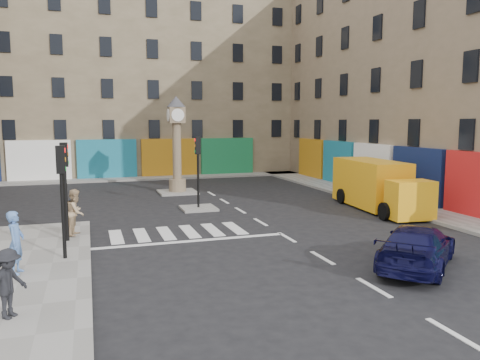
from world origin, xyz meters
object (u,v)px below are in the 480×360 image
traffic_light_island (198,161)px  traffic_light_left_near (62,184)px  clock_pillar (177,138)px  pedestrian_blue (16,242)px  navy_sedan (417,246)px  traffic_light_left_far (65,176)px  yellow_van (377,186)px  pedestrian_tan (76,212)px  pedestrian_dark (8,283)px

traffic_light_island → traffic_light_left_near: bearing=-128.9°
clock_pillar → pedestrian_blue: bearing=-116.7°
clock_pillar → traffic_light_island: bearing=-90.0°
navy_sedan → pedestrian_blue: 12.27m
traffic_light_left_far → yellow_van: size_ratio=0.52×
traffic_light_left_near → clock_pillar: 15.19m
traffic_light_island → navy_sedan: (4.37, -11.83, -1.91)m
yellow_van → pedestrian_tan: 15.09m
traffic_light_left_near → pedestrian_blue: (-1.27, -1.22, -1.53)m
traffic_light_island → yellow_van: traffic_light_island is taller
traffic_light_left_near → pedestrian_blue: size_ratio=1.97×
pedestrian_tan → pedestrian_dark: 7.97m
traffic_light_left_near → yellow_van: bearing=18.0°
pedestrian_blue → pedestrian_tan: size_ratio=1.03×
pedestrian_blue → traffic_light_left_far: bearing=-9.2°
navy_sedan → traffic_light_island: bearing=-21.7°
pedestrian_blue → traffic_light_left_near: bearing=-35.9°
navy_sedan → pedestrian_tan: 12.66m
traffic_light_left_far → clock_pillar: clock_pillar is taller
pedestrian_blue → pedestrian_dark: 3.42m
traffic_light_island → pedestrian_blue: bearing=-130.0°
traffic_light_left_far → pedestrian_tan: (0.30, 0.84, -1.56)m
pedestrian_dark → traffic_light_left_far: bearing=24.7°
clock_pillar → navy_sedan: size_ratio=1.30×
traffic_light_island → pedestrian_blue: traffic_light_island is taller
traffic_light_island → clock_pillar: (0.00, 6.00, 0.96)m
traffic_light_left_far → navy_sedan: traffic_light_left_far is taller
traffic_light_left_far → pedestrian_dark: traffic_light_left_far is taller
clock_pillar → pedestrian_dark: (-7.29, -18.42, -2.59)m
navy_sedan → clock_pillar: bearing=-28.2°
traffic_light_left_far → pedestrian_dark: (-0.99, -7.03, -1.66)m
pedestrian_blue → pedestrian_tan: (1.57, 4.46, -0.02)m
traffic_light_left_far → yellow_van: bearing=9.5°
traffic_light_left_near → traffic_light_island: bearing=51.1°
traffic_light_left_far → navy_sedan: bearing=-31.1°
traffic_light_left_near → pedestrian_dark: 5.01m
navy_sedan → pedestrian_dark: size_ratio=2.90×
traffic_light_left_far → traffic_light_island: 8.30m
traffic_light_left_far → yellow_van: 15.57m
clock_pillar → pedestrian_dark: bearing=-111.6°
traffic_light_left_near → traffic_light_island: 10.03m
traffic_light_island → navy_sedan: bearing=-69.7°
pedestrian_dark → navy_sedan: bearing=-54.3°
clock_pillar → pedestrian_blue: clock_pillar is taller
navy_sedan → yellow_van: bearing=-69.2°
navy_sedan → pedestrian_blue: size_ratio=2.50×
yellow_van → pedestrian_blue: 17.68m
pedestrian_dark → clock_pillar: bearing=11.2°
clock_pillar → traffic_light_left_far: bearing=-118.9°
traffic_light_left_near → clock_pillar: bearing=65.5°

